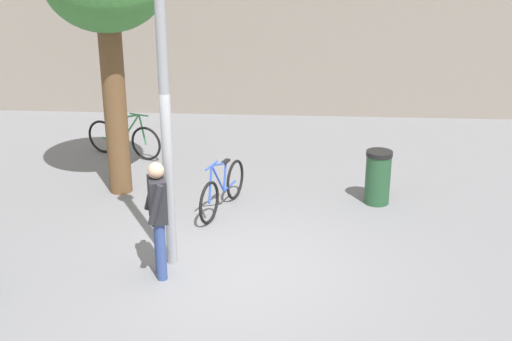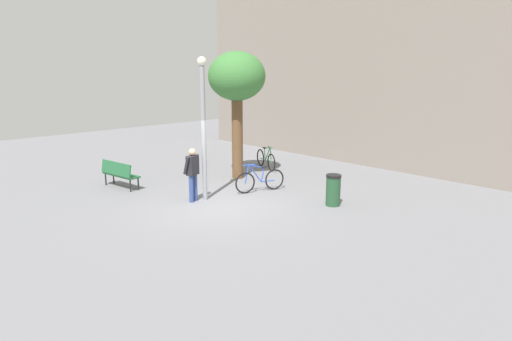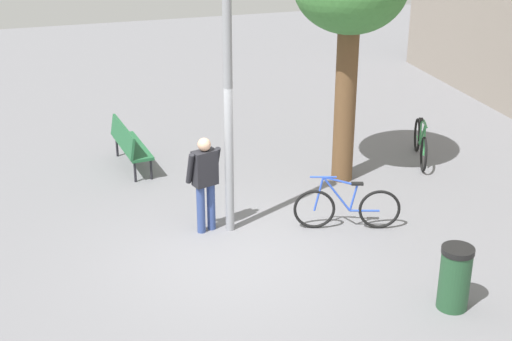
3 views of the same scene
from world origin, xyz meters
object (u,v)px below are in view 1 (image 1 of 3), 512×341
object	(u,v)px
bicycle_blue	(222,189)
trash_bin	(378,177)
person_by_lamppost	(158,212)
bicycle_green	(124,139)
lamppost	(164,94)

from	to	relation	value
bicycle_blue	trash_bin	bearing A→B (deg)	10.64
person_by_lamppost	bicycle_blue	xyz separation A→B (m)	(0.60, 2.29, -0.58)
bicycle_green	trash_bin	distance (m)	5.45
bicycle_green	bicycle_blue	xyz separation A→B (m)	(2.36, -2.64, 0.00)
trash_bin	bicycle_green	bearing A→B (deg)	156.81
lamppost	person_by_lamppost	bearing A→B (deg)	-102.25
person_by_lamppost	bicycle_blue	world-z (taller)	person_by_lamppost
person_by_lamppost	bicycle_green	xyz separation A→B (m)	(-1.75, 4.93, -0.58)
lamppost	bicycle_blue	xyz separation A→B (m)	(0.52, 1.90, -2.12)
lamppost	bicycle_blue	distance (m)	2.89
bicycle_green	bicycle_blue	distance (m)	3.54
lamppost	bicycle_blue	bearing A→B (deg)	74.69
person_by_lamppost	trash_bin	world-z (taller)	person_by_lamppost
person_by_lamppost	trash_bin	size ratio (longest dim) A/B	1.76
bicycle_green	person_by_lamppost	bearing A→B (deg)	-70.43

